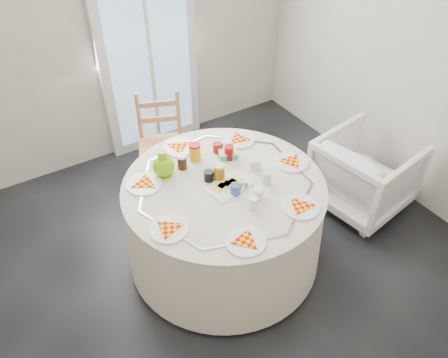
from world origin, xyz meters
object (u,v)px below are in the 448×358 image
table (224,222)px  armchair (366,169)px  green_pitcher (163,162)px  wooden_chair (162,145)px

table → armchair: (1.37, -0.12, 0.02)m
armchair → green_pitcher: bearing=66.4°
armchair → green_pitcher: 1.80m
wooden_chair → armchair: size_ratio=1.22×
wooden_chair → armchair: bearing=-18.0°
armchair → green_pitcher: size_ratio=3.73×
table → wooden_chair: size_ratio=1.61×
table → armchair: size_ratio=1.97×
table → wooden_chair: bearing=90.2°
table → armchair: bearing=-5.1°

